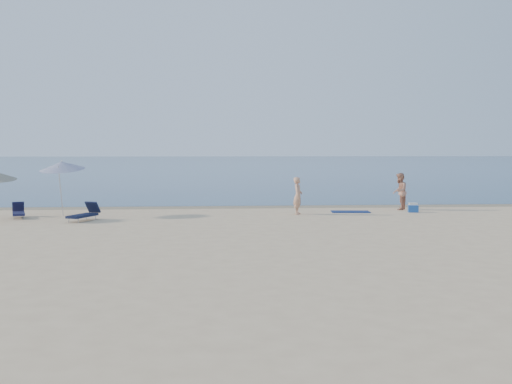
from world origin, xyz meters
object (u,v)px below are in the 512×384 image
(blue_cooler, at_px, (413,209))
(umbrella_near, at_px, (62,166))
(person_left, at_px, (298,196))
(person_right, at_px, (400,191))

(blue_cooler, distance_m, umbrella_near, 16.03)
(person_left, bearing_deg, umbrella_near, 103.88)
(umbrella_near, bearing_deg, person_left, 16.47)
(blue_cooler, xyz_separation_m, umbrella_near, (-15.89, -0.34, 2.05))
(person_right, bearing_deg, umbrella_near, -56.29)
(person_right, relative_size, blue_cooler, 3.85)
(person_right, xyz_separation_m, umbrella_near, (-15.60, -1.53, 1.32))
(person_right, relative_size, umbrella_near, 0.69)
(person_right, xyz_separation_m, blue_cooler, (0.29, -1.20, -0.72))
(person_left, relative_size, blue_cooler, 3.65)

